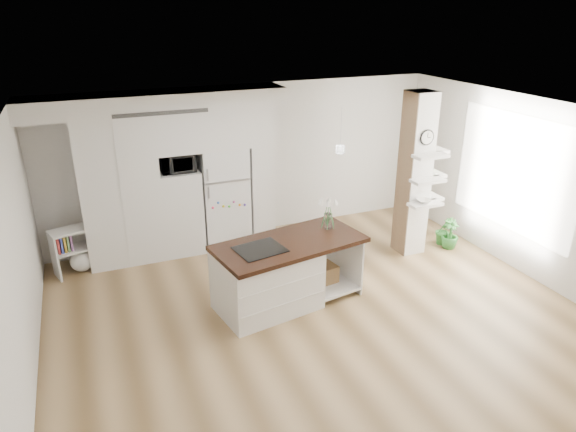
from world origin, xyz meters
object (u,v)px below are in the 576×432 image
object	(u,v)px
kitchen_island	(275,275)
bookshelf	(77,253)
floor_plant_a	(444,230)
refrigerator	(224,196)

from	to	relation	value
kitchen_island	bookshelf	size ratio (longest dim) A/B	2.96
kitchen_island	floor_plant_a	bearing A→B (deg)	2.24
bookshelf	refrigerator	bearing A→B (deg)	-12.96
refrigerator	kitchen_island	world-z (taller)	refrigerator
kitchen_island	floor_plant_a	distance (m)	3.54
refrigerator	floor_plant_a	size ratio (longest dim) A/B	3.27
refrigerator	bookshelf	xyz separation A→B (m)	(-2.45, -0.18, -0.55)
refrigerator	kitchen_island	distance (m)	2.30
bookshelf	floor_plant_a	world-z (taller)	bookshelf
kitchen_island	floor_plant_a	world-z (taller)	kitchen_island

